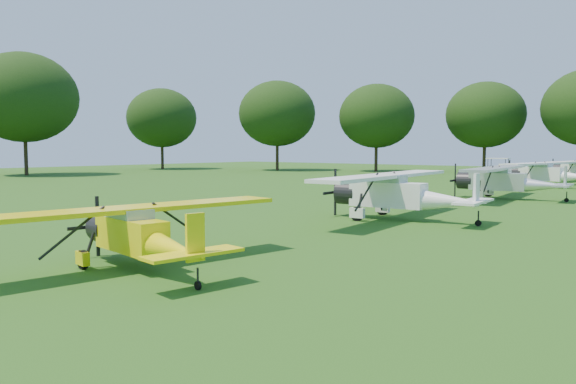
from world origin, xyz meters
The scene contains 7 objects.
ground centered at (0.00, 0.00, 0.00)m, with size 160.00×160.00×0.00m, color #1F5014.
tree_belt centered at (3.57, 0.16, 8.03)m, with size 137.36×130.27×14.52m.
aircraft_2 centered at (0.65, -10.58, 1.06)m, with size 5.81×9.21×1.81m.
aircraft_3 centered at (0.98, 3.13, 1.32)m, with size 7.20×11.46×2.25m.
aircraft_4 centered at (1.27, 16.70, 1.30)m, with size 7.11×11.31×2.22m.
aircraft_5 centered at (0.40, 29.54, 1.30)m, with size 7.16×11.37×2.23m.
golf_cart centered at (-8.96, 44.99, 0.71)m, with size 2.57×1.68×2.11m.
Camera 1 is at (13.07, -19.46, 3.25)m, focal length 35.00 mm.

